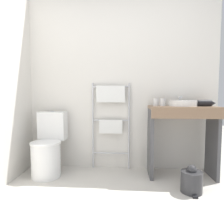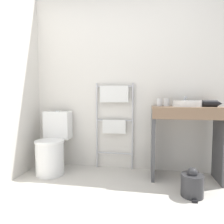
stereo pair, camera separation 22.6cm
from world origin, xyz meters
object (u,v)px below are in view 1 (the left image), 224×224
(toilet, at_px, (48,148))
(hair_dryer, at_px, (205,103))
(cup_near_wall, at_px, (156,102))
(cup_near_edge, at_px, (163,102))
(trash_bin, at_px, (191,181))
(towel_radiator, at_px, (111,112))
(sink_basin, at_px, (183,103))

(toilet, relative_size, hair_dryer, 3.77)
(cup_near_wall, distance_m, cup_near_edge, 0.09)
(toilet, distance_m, cup_near_edge, 1.60)
(hair_dryer, bearing_deg, cup_near_edge, 167.07)
(toilet, xyz_separation_m, trash_bin, (1.70, -0.36, -0.22))
(hair_dryer, xyz_separation_m, trash_bin, (-0.27, -0.41, -0.81))
(cup_near_edge, bearing_deg, hair_dryer, -12.93)
(hair_dryer, bearing_deg, trash_bin, -122.81)
(cup_near_wall, distance_m, hair_dryer, 0.59)
(towel_radiator, bearing_deg, toilet, -161.26)
(cup_near_edge, bearing_deg, sink_basin, -13.50)
(toilet, height_order, sink_basin, sink_basin)
(cup_near_wall, bearing_deg, towel_radiator, 172.20)
(towel_radiator, relative_size, trash_bin, 4.06)
(sink_basin, relative_size, cup_near_wall, 3.64)
(towel_radiator, xyz_separation_m, trash_bin, (0.91, -0.63, -0.68))
(toilet, xyz_separation_m, hair_dryer, (1.97, 0.05, 0.59))
(cup_near_wall, xyz_separation_m, cup_near_edge, (0.09, -0.02, 0.00))
(sink_basin, bearing_deg, towel_radiator, 169.95)
(sink_basin, relative_size, trash_bin, 1.17)
(cup_near_wall, relative_size, hair_dryer, 0.44)
(cup_near_wall, bearing_deg, toilet, -172.39)
(sink_basin, xyz_separation_m, cup_near_edge, (-0.24, 0.06, 0.01))
(toilet, height_order, trash_bin, toilet)
(hair_dryer, distance_m, trash_bin, 0.95)
(cup_near_wall, bearing_deg, cup_near_edge, -15.89)
(towel_radiator, bearing_deg, cup_near_edge, -8.83)
(sink_basin, distance_m, cup_near_edge, 0.25)
(trash_bin, bearing_deg, towel_radiator, 145.21)
(toilet, relative_size, trash_bin, 2.76)
(toilet, bearing_deg, towel_radiator, 18.74)
(trash_bin, bearing_deg, cup_near_wall, 119.23)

